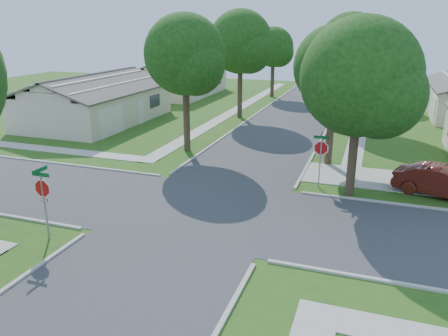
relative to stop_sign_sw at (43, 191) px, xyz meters
The scene contains 19 objects.
ground 6.95m from the stop_sign_sw, 45.00° to the left, with size 100.00×100.00×0.00m, color #275216.
road_ns 6.95m from the stop_sign_sw, 45.00° to the left, with size 7.00×100.00×0.02m, color #333335.
sidewalk_ne 32.61m from the stop_sign_sw, 70.62° to the left, with size 1.20×40.00×0.04m, color #9E9B91.
sidewalk_nw 30.80m from the stop_sign_sw, 92.61° to the left, with size 1.20×40.00×0.04m, color #9E9B91.
driveway 17.38m from the stop_sign_sw, 43.12° to the left, with size 8.80×3.60×0.05m, color #9E9B91.
stop_sign_sw is the anchor object (origin of this frame).
stop_sign_ne 13.29m from the stop_sign_sw, 45.00° to the left, with size 1.05×0.80×2.98m.
tree_e_near 17.04m from the stop_sign_sw, 55.41° to the left, with size 4.97×4.80×8.28m.
tree_e_mid 27.71m from the stop_sign_sw, 69.80° to the left, with size 5.59×5.40×9.21m.
tree_e_far 40.04m from the stop_sign_sw, 76.27° to the left, with size 5.17×5.00×8.72m.
tree_w_near 14.30m from the stop_sign_sw, 89.77° to the left, with size 5.38×5.20×8.97m.
tree_w_mid 26.09m from the stop_sign_sw, 89.87° to the left, with size 5.80×5.60×9.56m.
tree_w_far 38.86m from the stop_sign_sw, 89.93° to the left, with size 4.76×4.60×8.04m.
tree_ne_corner 14.64m from the stop_sign_sw, 38.84° to the left, with size 5.80×5.60×8.66m.
house_nw_near 22.71m from the stop_sign_sw, 119.83° to the left, with size 8.42×13.60×4.23m.
house_nw_far 38.40m from the stop_sign_sw, 107.10° to the left, with size 8.42×13.60×4.23m.
car_driveway 18.46m from the stop_sign_sw, 33.62° to the left, with size 1.59×4.57×1.51m, color #571912.
car_curb_east 31.75m from the stop_sign_sw, 75.58° to the left, with size 1.85×4.61×1.57m, color black.
car_curb_west 47.37m from the stop_sign_sw, 85.76° to the left, with size 1.79×4.41×1.28m, color black.
Camera 1 is at (7.08, -17.23, 8.14)m, focal length 35.00 mm.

